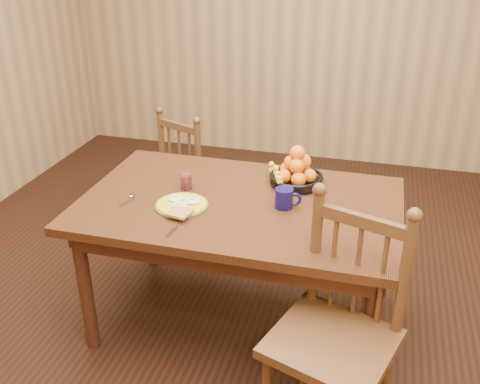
% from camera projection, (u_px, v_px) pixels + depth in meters
% --- Properties ---
extents(room, '(4.52, 5.02, 2.72)m').
position_uv_depth(room, '(240.00, 84.00, 2.43)').
color(room, black).
rests_on(room, ground).
extents(dining_table, '(1.60, 1.00, 0.75)m').
position_uv_depth(dining_table, '(240.00, 216.00, 2.74)').
color(dining_table, black).
rests_on(dining_table, ground).
extents(chair_far, '(0.53, 0.52, 0.91)m').
position_uv_depth(chair_far, '(195.00, 174.00, 3.73)').
color(chair_far, '#432814').
rests_on(chair_far, ground).
extents(chair_near, '(0.59, 0.58, 1.04)m').
position_uv_depth(chair_near, '(337.00, 333.00, 2.18)').
color(chair_near, '#432814').
rests_on(chair_near, ground).
extents(breakfast_plate, '(0.26, 0.30, 0.04)m').
position_uv_depth(breakfast_plate, '(182.00, 205.00, 2.63)').
color(breakfast_plate, '#59601E').
rests_on(breakfast_plate, dining_table).
extents(fork, '(0.04, 0.18, 0.00)m').
position_uv_depth(fork, '(177.00, 227.00, 2.46)').
color(fork, silver).
rests_on(fork, dining_table).
extents(spoon, '(0.05, 0.16, 0.01)m').
position_uv_depth(spoon, '(130.00, 197.00, 2.72)').
color(spoon, silver).
rests_on(spoon, dining_table).
extents(coffee_mug, '(0.13, 0.09, 0.10)m').
position_uv_depth(coffee_mug, '(285.00, 198.00, 2.61)').
color(coffee_mug, '#100B3F').
rests_on(coffee_mug, dining_table).
extents(juice_glass, '(0.06, 0.06, 0.09)m').
position_uv_depth(juice_glass, '(186.00, 181.00, 2.81)').
color(juice_glass, silver).
rests_on(juice_glass, dining_table).
extents(fruit_bowl, '(0.32, 0.29, 0.22)m').
position_uv_depth(fruit_bowl, '(296.00, 173.00, 2.85)').
color(fruit_bowl, black).
rests_on(fruit_bowl, dining_table).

